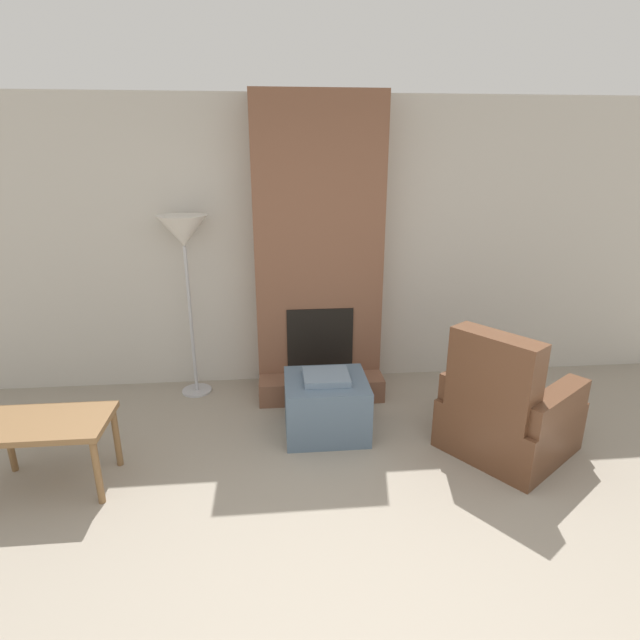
% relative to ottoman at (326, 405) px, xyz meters
% --- Properties ---
extents(ground_plane, '(24.00, 24.00, 0.00)m').
position_rel_ottoman_xyz_m(ground_plane, '(0.02, -1.77, -0.23)').
color(ground_plane, gray).
extents(wall_back, '(7.33, 0.06, 2.60)m').
position_rel_ottoman_xyz_m(wall_back, '(0.02, 1.06, 1.07)').
color(wall_back, '#BCB7AD').
rests_on(wall_back, ground_plane).
extents(fireplace, '(1.11, 0.61, 2.60)m').
position_rel_ottoman_xyz_m(fireplace, '(0.02, 0.84, 0.99)').
color(fireplace, brown).
rests_on(fireplace, ground_plane).
extents(ottoman, '(0.64, 0.58, 0.50)m').
position_rel_ottoman_xyz_m(ottoman, '(0.00, 0.00, 0.00)').
color(ottoman, slate).
rests_on(ottoman, ground_plane).
extents(armchair, '(1.12, 1.11, 0.98)m').
position_rel_ottoman_xyz_m(armchair, '(1.27, -0.40, 0.06)').
color(armchair, brown).
rests_on(armchair, ground_plane).
extents(side_table, '(0.80, 0.49, 0.49)m').
position_rel_ottoman_xyz_m(side_table, '(-1.88, -0.52, 0.19)').
color(side_table, brown).
rests_on(side_table, ground_plane).
extents(floor_lamp_left, '(0.42, 0.42, 1.63)m').
position_rel_ottoman_xyz_m(floor_lamp_left, '(-1.13, 0.81, 1.20)').
color(floor_lamp_left, '#ADADB2').
rests_on(floor_lamp_left, ground_plane).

